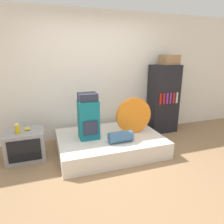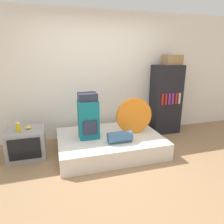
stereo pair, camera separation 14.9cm
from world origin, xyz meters
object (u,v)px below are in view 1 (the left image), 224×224
object	(u,v)px
tent_bag	(134,116)
canister	(17,129)
sleeping_roll	(121,137)
television	(26,145)
bookshelf	(163,99)
cardboard_box	(169,60)
backpack	(88,117)

from	to	relation	value
tent_bag	canister	world-z (taller)	tent_bag
sleeping_roll	television	world-z (taller)	television
tent_bag	sleeping_roll	size ratio (longest dim) A/B	1.63
canister	bookshelf	bearing A→B (deg)	8.60
television	bookshelf	xyz separation A→B (m)	(2.94, 0.39, 0.51)
sleeping_roll	cardboard_box	distance (m)	2.14
tent_bag	television	xyz separation A→B (m)	(-1.93, 0.18, -0.38)
canister	cardboard_box	bearing A→B (deg)	8.57
backpack	tent_bag	size ratio (longest dim) A/B	1.19
backpack	television	world-z (taller)	backpack
cardboard_box	canister	bearing A→B (deg)	-171.43
tent_bag	bookshelf	xyz separation A→B (m)	(1.01, 0.58, 0.13)
canister	cardboard_box	size ratio (longest dim) A/B	0.44
tent_bag	sleeping_roll	world-z (taller)	tent_bag
sleeping_roll	bookshelf	distance (m)	1.70
bookshelf	cardboard_box	distance (m)	0.87
bookshelf	sleeping_roll	bearing A→B (deg)	-147.04
television	tent_bag	bearing A→B (deg)	-5.45
backpack	cardboard_box	distance (m)	2.24
bookshelf	cardboard_box	size ratio (longest dim) A/B	4.23
canister	bookshelf	size ratio (longest dim) A/B	0.10
sleeping_roll	canister	distance (m)	1.70
television	bookshelf	bearing A→B (deg)	7.64
backpack	canister	bearing A→B (deg)	175.88
tent_bag	cardboard_box	bearing A→B (deg)	28.24
television	canister	world-z (taller)	canister
television	canister	xyz separation A→B (m)	(-0.09, -0.06, 0.33)
tent_bag	sleeping_roll	distance (m)	0.56
bookshelf	cardboard_box	world-z (taller)	cardboard_box
sleeping_roll	canister	xyz separation A→B (m)	(-1.63, 0.44, 0.19)
backpack	television	distance (m)	1.17
backpack	cardboard_box	size ratio (longest dim) A/B	2.25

